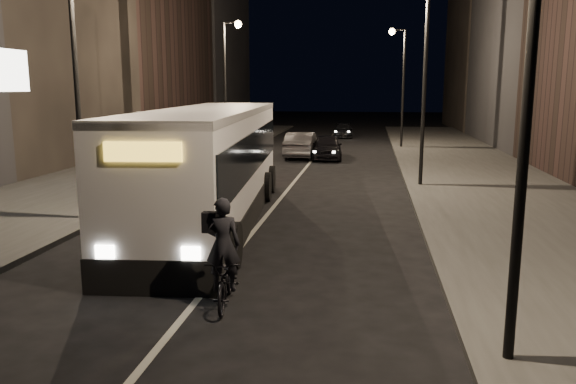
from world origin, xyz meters
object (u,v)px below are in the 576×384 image
(city_bus, at_px, (211,161))
(car_mid, at_px, (301,145))
(cyclist_on_bicycle, at_px, (225,270))
(streetlight_right_far, at_px, (400,72))
(streetlight_left_near, at_px, (82,51))
(streetlight_right_mid, at_px, (419,61))
(streetlight_left_far, at_px, (229,70))
(streetlight_right_near, at_px, (515,7))
(car_far, at_px, (343,130))
(car_near, at_px, (327,147))

(city_bus, relative_size, car_mid, 2.85)
(cyclist_on_bicycle, bearing_deg, streetlight_right_far, 73.93)
(streetlight_right_far, bearing_deg, streetlight_left_near, -113.96)
(streetlight_right_mid, relative_size, streetlight_right_far, 1.00)
(streetlight_right_mid, distance_m, streetlight_left_far, 14.62)
(streetlight_right_near, xyz_separation_m, streetlight_right_mid, (0.00, 16.00, 0.00))
(streetlight_right_far, bearing_deg, car_far, 115.67)
(streetlight_left_far, xyz_separation_m, cyclist_on_bicycle, (5.99, -24.20, -4.62))
(car_mid, bearing_deg, streetlight_right_near, 103.41)
(streetlight_right_mid, xyz_separation_m, streetlight_left_far, (-10.66, 10.00, 0.00))
(streetlight_left_near, height_order, city_bus, streetlight_left_near)
(streetlight_left_near, xyz_separation_m, car_mid, (4.53, 18.01, -4.57))
(streetlight_right_mid, distance_m, car_mid, 12.60)
(cyclist_on_bicycle, xyz_separation_m, car_far, (0.42, 39.06, -0.15))
(streetlight_left_far, relative_size, car_near, 1.87)
(car_near, bearing_deg, streetlight_right_far, 50.98)
(streetlight_left_far, bearing_deg, car_mid, 0.11)
(city_bus, bearing_deg, streetlight_right_far, 68.56)
(city_bus, xyz_separation_m, cyclist_on_bicycle, (2.25, -6.93, -1.23))
(streetlight_right_far, height_order, cyclist_on_bicycle, streetlight_right_far)
(car_far, bearing_deg, city_bus, -97.55)
(streetlight_right_mid, relative_size, car_mid, 1.70)
(car_far, bearing_deg, streetlight_left_far, -116.11)
(streetlight_left_near, bearing_deg, streetlight_left_far, 90.00)
(streetlight_left_near, bearing_deg, streetlight_right_far, 66.04)
(streetlight_right_near, height_order, streetlight_right_mid, same)
(car_near, bearing_deg, streetlight_right_mid, -68.98)
(city_bus, bearing_deg, car_mid, 82.50)
(streetlight_left_far, bearing_deg, cyclist_on_bicycle, -76.11)
(city_bus, bearing_deg, cyclist_on_bicycle, -76.84)
(city_bus, height_order, car_far, city_bus)
(streetlight_right_near, xyz_separation_m, streetlight_right_far, (0.00, 32.00, 0.00))
(car_far, bearing_deg, cyclist_on_bicycle, -93.41)
(streetlight_left_near, height_order, car_near, streetlight_left_near)
(car_near, bearing_deg, streetlight_left_near, -113.87)
(streetlight_right_near, bearing_deg, city_bus, 128.45)
(streetlight_right_mid, bearing_deg, car_near, 115.46)
(streetlight_right_mid, xyz_separation_m, car_near, (-4.51, 9.46, -4.62))
(car_near, bearing_deg, car_far, 84.64)
(streetlight_left_near, relative_size, car_near, 1.87)
(car_mid, bearing_deg, car_near, 161.60)
(city_bus, xyz_separation_m, car_mid, (0.80, 17.28, -1.18))
(streetlight_left_near, height_order, streetlight_left_far, same)
(streetlight_right_near, height_order, car_near, streetlight_right_near)
(car_mid, relative_size, car_far, 1.17)
(car_mid, bearing_deg, streetlight_left_near, 76.02)
(streetlight_left_far, height_order, car_far, streetlight_left_far)
(streetlight_right_mid, xyz_separation_m, car_mid, (-6.13, 10.01, -4.57))
(car_far, bearing_deg, car_mid, -99.98)
(streetlight_left_far, xyz_separation_m, city_bus, (3.73, -17.27, -3.39))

